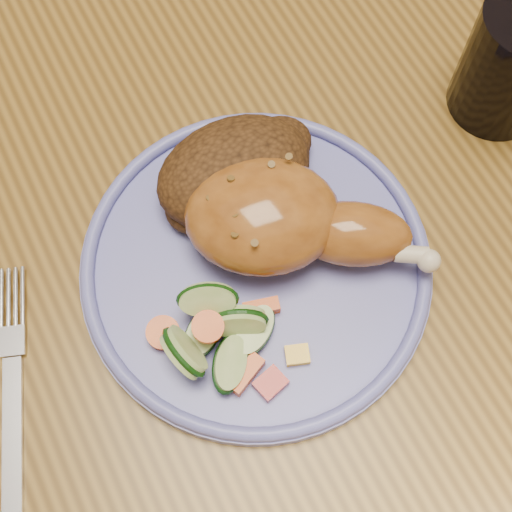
% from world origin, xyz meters
% --- Properties ---
extents(ground, '(4.00, 4.00, 0.00)m').
position_xyz_m(ground, '(0.00, 0.00, 0.00)').
color(ground, '#543B1D').
rests_on(ground, ground).
extents(dining_table, '(0.90, 1.40, 0.75)m').
position_xyz_m(dining_table, '(0.00, 0.00, 0.67)').
color(dining_table, brown).
rests_on(dining_table, ground).
extents(plate, '(0.25, 0.25, 0.01)m').
position_xyz_m(plate, '(-0.07, -0.15, 0.76)').
color(plate, '#6265BA').
rests_on(plate, dining_table).
extents(plate_rim, '(0.25, 0.25, 0.01)m').
position_xyz_m(plate_rim, '(-0.07, -0.15, 0.77)').
color(plate_rim, '#6265BA').
rests_on(plate_rim, plate).
extents(chicken_leg, '(0.17, 0.15, 0.06)m').
position_xyz_m(chicken_leg, '(-0.04, -0.14, 0.79)').
color(chicken_leg, '#9A5920').
rests_on(chicken_leg, plate).
extents(rice_pilaf, '(0.12, 0.08, 0.05)m').
position_xyz_m(rice_pilaf, '(-0.05, -0.08, 0.78)').
color(rice_pilaf, '#412610').
rests_on(rice_pilaf, plate).
extents(vegetable_pile, '(0.10, 0.10, 0.05)m').
position_xyz_m(vegetable_pile, '(-0.12, -0.19, 0.78)').
color(vegetable_pile, '#A50A05').
rests_on(vegetable_pile, plate).
extents(fork, '(0.07, 0.16, 0.00)m').
position_xyz_m(fork, '(-0.26, -0.16, 0.75)').
color(fork, silver).
rests_on(fork, dining_table).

